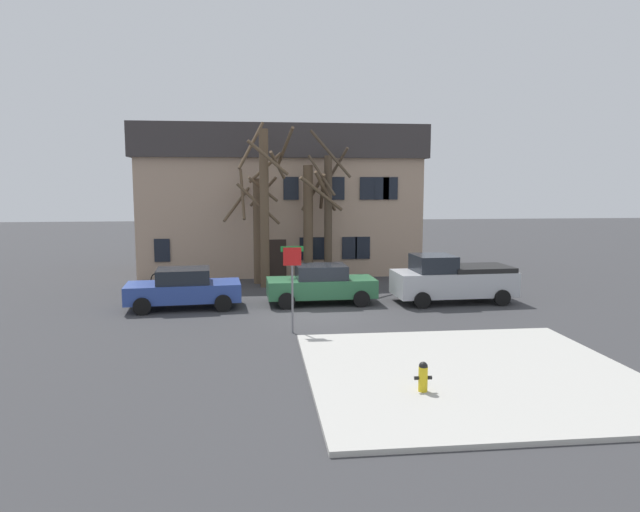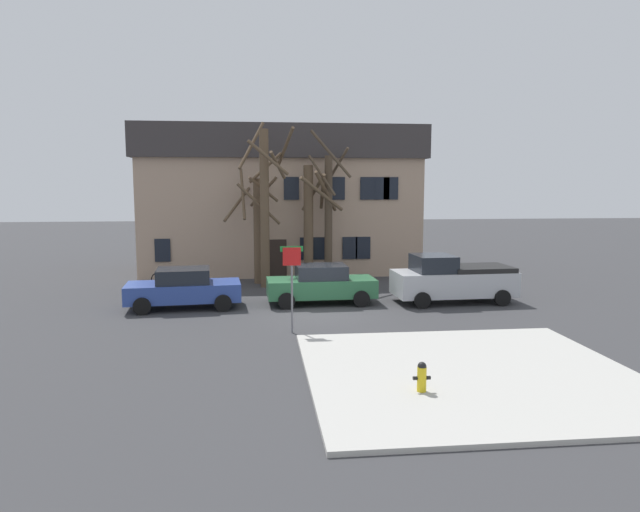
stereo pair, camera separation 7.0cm
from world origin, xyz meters
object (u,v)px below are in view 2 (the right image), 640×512
object	(u,v)px
tree_bare_mid	(265,201)
car_green_sedan	(321,284)
tree_bare_end	(329,212)
car_blue_sedan	(184,288)
bicycle_leaning	(168,280)
building_main	(280,199)
fire_hydrant	(422,376)
street_sign_pole	(292,273)
tree_bare_far	(311,219)
tree_bare_near	(256,224)
pickup_truck_silver	(452,279)

from	to	relation	value
tree_bare_mid	car_green_sedan	distance (m)	5.85
tree_bare_end	car_blue_sedan	size ratio (longest dim) A/B	1.64
car_green_sedan	bicycle_leaning	bearing A→B (deg)	146.07
building_main	fire_hydrant	distance (m)	21.41
car_blue_sedan	street_sign_pole	xyz separation A→B (m)	(4.13, -4.40, 1.24)
building_main	bicycle_leaning	bearing A→B (deg)	-136.54
tree_bare_end	bicycle_leaning	xyz separation A→B (m)	(-8.02, -0.80, -3.21)
tree_bare_far	tree_bare_end	size ratio (longest dim) A/B	0.78
tree_bare_end	fire_hydrant	bearing A→B (deg)	-89.34
tree_bare_near	pickup_truck_silver	bearing A→B (deg)	-34.33
fire_hydrant	pickup_truck_silver	bearing A→B (deg)	67.22
car_blue_sedan	fire_hydrant	world-z (taller)	car_blue_sedan
tree_bare_near	car_blue_sedan	size ratio (longest dim) A/B	1.24
tree_bare_near	tree_bare_end	xyz separation A→B (m)	(3.69, 0.19, 0.54)
tree_bare_near	pickup_truck_silver	world-z (taller)	tree_bare_near
pickup_truck_silver	street_sign_pole	xyz separation A→B (m)	(-7.09, -4.36, 1.07)
tree_bare_far	pickup_truck_silver	world-z (taller)	tree_bare_far
car_blue_sedan	pickup_truck_silver	distance (m)	11.22
car_green_sedan	fire_hydrant	bearing A→B (deg)	-83.70
tree_bare_mid	tree_bare_end	xyz separation A→B (m)	(3.24, 1.31, -0.65)
tree_bare_mid	pickup_truck_silver	xyz separation A→B (m)	(7.83, -4.53, -3.24)
car_blue_sedan	bicycle_leaning	world-z (taller)	car_blue_sedan
tree_bare_end	car_green_sedan	bearing A→B (deg)	-100.30
building_main	car_blue_sedan	distance (m)	11.80
fire_hydrant	tree_bare_near	bearing A→B (deg)	103.54
bicycle_leaning	street_sign_pole	bearing A→B (deg)	-59.62
pickup_truck_silver	bicycle_leaning	size ratio (longest dim) A/B	2.95
tree_bare_far	car_blue_sedan	distance (m)	8.49
tree_bare_far	pickup_truck_silver	xyz separation A→B (m)	(5.52, -5.83, -2.27)
tree_bare_end	street_sign_pole	xyz separation A→B (m)	(-2.50, -10.20, -1.53)
bicycle_leaning	tree_bare_end	bearing A→B (deg)	5.67
building_main	fire_hydrant	size ratio (longest dim) A/B	22.10
building_main	car_green_sedan	distance (m)	10.77
tree_bare_far	car_green_sedan	size ratio (longest dim) A/B	1.31
tree_bare_far	street_sign_pole	world-z (taller)	tree_bare_far
tree_bare_mid	car_blue_sedan	xyz separation A→B (m)	(-3.39, -4.49, -3.41)
tree_bare_mid	tree_bare_far	distance (m)	2.82
fire_hydrant	building_main	bearing A→B (deg)	96.73
tree_bare_end	street_sign_pole	bearing A→B (deg)	-103.79
building_main	tree_bare_mid	xyz separation A→B (m)	(-0.96, -5.95, 0.06)
tree_bare_near	street_sign_pole	bearing A→B (deg)	-83.24
car_green_sedan	car_blue_sedan	bearing A→B (deg)	-177.05
building_main	car_blue_sedan	world-z (taller)	building_main
car_green_sedan	fire_hydrant	size ratio (longest dim) A/B	6.40
car_blue_sedan	street_sign_pole	size ratio (longest dim) A/B	1.58
building_main	car_blue_sedan	size ratio (longest dim) A/B	3.39
tree_bare_end	car_green_sedan	xyz separation A→B (m)	(-1.00, -5.52, -2.75)
tree_bare_end	car_blue_sedan	world-z (taller)	tree_bare_end
pickup_truck_silver	street_sign_pole	bearing A→B (deg)	-148.40
tree_bare_near	bicycle_leaning	distance (m)	5.12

